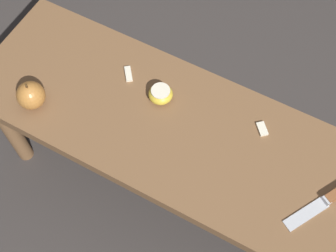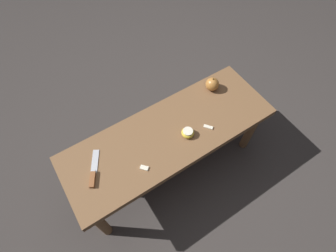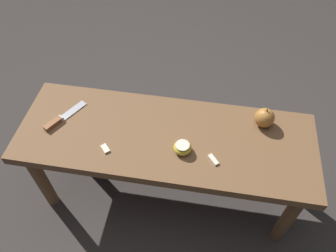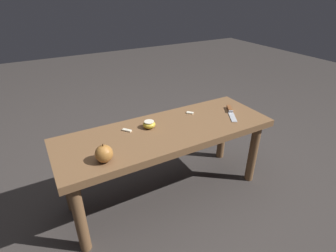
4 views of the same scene
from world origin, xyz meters
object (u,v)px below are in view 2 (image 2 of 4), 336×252
wooden_bench (169,138)px  knife (93,174)px  apple_whole (212,84)px  apple_cut (188,133)px

wooden_bench → knife: (-0.45, 0.00, 0.07)m
wooden_bench → apple_whole: 0.42m
knife → apple_cut: size_ratio=2.75×
knife → apple_cut: apple_cut is taller
wooden_bench → apple_cut: size_ratio=17.25×
apple_cut → knife: bearing=172.8°
wooden_bench → apple_cut: bearing=-39.5°
wooden_bench → apple_cut: apple_cut is taller
wooden_bench → apple_cut: (0.08, -0.06, 0.08)m
apple_whole → knife: bearing=-171.8°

